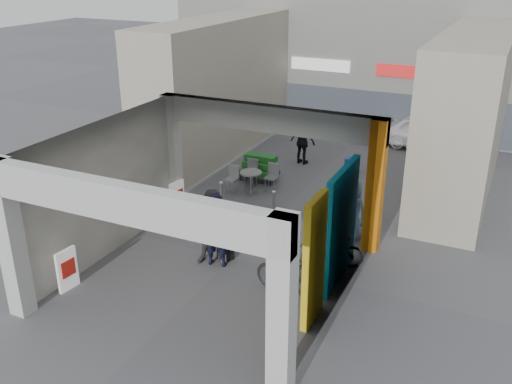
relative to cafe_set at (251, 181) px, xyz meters
The scene contains 21 objects.
ground 4.60m from the cafe_set, 70.06° to the right, with size 90.00×90.00×0.00m, color #55555A.
arcade_canopy 5.89m from the cafe_set, 67.71° to the right, with size 6.40×6.45×6.40m.
far_building 10.47m from the cafe_set, 80.82° to the left, with size 18.00×4.08×8.00m.
plaza_bldg_left 4.85m from the cafe_set, 132.64° to the left, with size 2.00×9.00×5.00m, color #A9A18C.
plaza_bldg_right 7.19m from the cafe_set, 27.73° to the left, with size 2.00×9.00×5.00m, color #A9A18C.
bollard_left 1.96m from the cafe_set, 91.06° to the right, with size 0.09×0.09×0.95m, color #999BA1.
bollard_center 2.49m from the cafe_set, 49.26° to the right, with size 0.09×0.09×0.92m, color #999BA1.
bollard_right 3.63m from the cafe_set, 33.10° to the right, with size 0.09×0.09×0.89m, color #999BA1.
advert_board_near 7.28m from the cafe_set, 99.34° to the right, with size 0.15×0.56×1.00m.
advert_board_far 2.84m from the cafe_set, 114.59° to the right, with size 0.19×0.56×1.00m.
cafe_set is the anchor object (origin of this frame).
produce_stand 0.88m from the cafe_set, 99.25° to the left, with size 1.31×0.71×0.86m.
crate_stack 3.82m from the cafe_set, 49.03° to the left, with size 0.49×0.40×0.56m.
border_collie 4.74m from the cafe_set, 72.01° to the right, with size 0.22×0.43×0.60m.
man_with_dog 4.98m from the cafe_set, 74.23° to the right, with size 0.70×0.46×1.93m, color black.
man_back_turned 4.87m from the cafe_set, 74.81° to the right, with size 0.94×0.73×1.94m, color #424244.
man_elderly 4.46m from the cafe_set, 26.84° to the right, with size 0.84×0.54×1.71m, color #4F6F9A.
man_crates 3.19m from the cafe_set, 79.22° to the left, with size 0.97×0.40×1.66m, color black.
bicycle_front 5.30m from the cafe_set, 43.16° to the right, with size 0.60×1.71×0.90m, color black.
bicycle_rear 6.32m from the cafe_set, 56.69° to the right, with size 0.48×1.69×1.02m, color black.
white_van 8.10m from the cafe_set, 56.24° to the left, with size 1.53×3.79×1.29m, color silver.
Camera 1 is at (5.95, -11.21, 7.11)m, focal length 40.00 mm.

